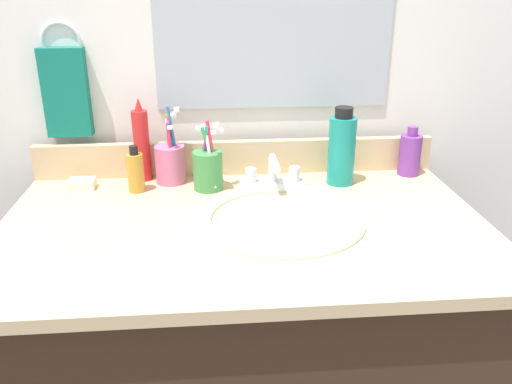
{
  "coord_description": "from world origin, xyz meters",
  "views": [
    {
      "loc": [
        -0.06,
        -1.02,
        1.35
      ],
      "look_at": [
        0.03,
        0.0,
        0.93
      ],
      "focal_mm": 36.9,
      "sensor_mm": 36.0,
      "label": 1
    }
  ],
  "objects_px": {
    "bottle_cream_purple": "(410,154)",
    "cup_pink": "(170,162)",
    "faucet": "(273,176)",
    "cup_green": "(208,168)",
    "bottle_oil_amber": "(136,172)",
    "soap_bar": "(82,184)",
    "bottle_spray_red": "(142,144)",
    "hand_towel": "(66,93)",
    "bottle_mouthwash_teal": "(342,149)"
  },
  "relations": [
    {
      "from": "bottle_spray_red",
      "to": "bottle_oil_amber",
      "type": "distance_m",
      "value": 0.09
    },
    {
      "from": "bottle_oil_amber",
      "to": "cup_pink",
      "type": "bearing_deg",
      "value": 35.14
    },
    {
      "from": "hand_towel",
      "to": "bottle_spray_red",
      "type": "bearing_deg",
      "value": -14.03
    },
    {
      "from": "bottle_cream_purple",
      "to": "cup_pink",
      "type": "relative_size",
      "value": 0.66
    },
    {
      "from": "hand_towel",
      "to": "faucet",
      "type": "bearing_deg",
      "value": -13.85
    },
    {
      "from": "cup_pink",
      "to": "soap_bar",
      "type": "xyz_separation_m",
      "value": [
        -0.22,
        -0.03,
        -0.04
      ]
    },
    {
      "from": "bottle_cream_purple",
      "to": "hand_towel",
      "type": "bearing_deg",
      "value": 175.63
    },
    {
      "from": "faucet",
      "to": "bottle_mouthwash_teal",
      "type": "xyz_separation_m",
      "value": [
        0.17,
        0.01,
        0.06
      ]
    },
    {
      "from": "hand_towel",
      "to": "bottle_mouthwash_teal",
      "type": "distance_m",
      "value": 0.7
    },
    {
      "from": "cup_pink",
      "to": "cup_green",
      "type": "height_order",
      "value": "cup_pink"
    },
    {
      "from": "bottle_spray_red",
      "to": "bottle_oil_amber",
      "type": "relative_size",
      "value": 1.84
    },
    {
      "from": "hand_towel",
      "to": "bottle_mouthwash_teal",
      "type": "bearing_deg",
      "value": -9.49
    },
    {
      "from": "bottle_mouthwash_teal",
      "to": "cup_pink",
      "type": "distance_m",
      "value": 0.43
    },
    {
      "from": "bottle_mouthwash_teal",
      "to": "bottle_cream_purple",
      "type": "height_order",
      "value": "bottle_mouthwash_teal"
    },
    {
      "from": "bottle_cream_purple",
      "to": "bottle_oil_amber",
      "type": "bearing_deg",
      "value": -175.21
    },
    {
      "from": "bottle_mouthwash_teal",
      "to": "bottle_spray_red",
      "type": "distance_m",
      "value": 0.5
    },
    {
      "from": "faucet",
      "to": "bottle_cream_purple",
      "type": "xyz_separation_m",
      "value": [
        0.37,
        0.06,
        0.03
      ]
    },
    {
      "from": "faucet",
      "to": "cup_green",
      "type": "height_order",
      "value": "cup_green"
    },
    {
      "from": "faucet",
      "to": "soap_bar",
      "type": "xyz_separation_m",
      "value": [
        -0.47,
        0.03,
        -0.02
      ]
    },
    {
      "from": "hand_towel",
      "to": "faucet",
      "type": "relative_size",
      "value": 1.38
    },
    {
      "from": "bottle_oil_amber",
      "to": "bottle_spray_red",
      "type": "bearing_deg",
      "value": 83.58
    },
    {
      "from": "bottle_cream_purple",
      "to": "faucet",
      "type": "bearing_deg",
      "value": -171.05
    },
    {
      "from": "faucet",
      "to": "hand_towel",
      "type": "bearing_deg",
      "value": 166.15
    },
    {
      "from": "bottle_mouthwash_teal",
      "to": "bottle_oil_amber",
      "type": "height_order",
      "value": "bottle_mouthwash_teal"
    },
    {
      "from": "bottle_spray_red",
      "to": "bottle_oil_amber",
      "type": "xyz_separation_m",
      "value": [
        -0.01,
        -0.08,
        -0.05
      ]
    },
    {
      "from": "bottle_cream_purple",
      "to": "cup_green",
      "type": "xyz_separation_m",
      "value": [
        -0.53,
        -0.06,
        -0.0
      ]
    },
    {
      "from": "hand_towel",
      "to": "cup_pink",
      "type": "distance_m",
      "value": 0.31
    },
    {
      "from": "cup_green",
      "to": "faucet",
      "type": "bearing_deg",
      "value": 0.09
    },
    {
      "from": "faucet",
      "to": "soap_bar",
      "type": "height_order",
      "value": "faucet"
    },
    {
      "from": "bottle_cream_purple",
      "to": "soap_bar",
      "type": "xyz_separation_m",
      "value": [
        -0.84,
        -0.03,
        -0.04
      ]
    },
    {
      "from": "faucet",
      "to": "bottle_oil_amber",
      "type": "height_order",
      "value": "bottle_oil_amber"
    },
    {
      "from": "faucet",
      "to": "soap_bar",
      "type": "distance_m",
      "value": 0.47
    },
    {
      "from": "bottle_oil_amber",
      "to": "bottle_mouthwash_teal",
      "type": "bearing_deg",
      "value": 1.38
    },
    {
      "from": "cup_pink",
      "to": "bottle_spray_red",
      "type": "bearing_deg",
      "value": 161.28
    },
    {
      "from": "faucet",
      "to": "bottle_mouthwash_teal",
      "type": "height_order",
      "value": "bottle_mouthwash_teal"
    },
    {
      "from": "faucet",
      "to": "cup_green",
      "type": "distance_m",
      "value": 0.16
    },
    {
      "from": "faucet",
      "to": "bottle_cream_purple",
      "type": "relative_size",
      "value": 1.22
    },
    {
      "from": "hand_towel",
      "to": "soap_bar",
      "type": "distance_m",
      "value": 0.23
    },
    {
      "from": "cup_pink",
      "to": "soap_bar",
      "type": "distance_m",
      "value": 0.22
    },
    {
      "from": "soap_bar",
      "to": "bottle_oil_amber",
      "type": "bearing_deg",
      "value": -11.86
    },
    {
      "from": "bottle_cream_purple",
      "to": "bottle_mouthwash_teal",
      "type": "bearing_deg",
      "value": -166.57
    },
    {
      "from": "bottle_cream_purple",
      "to": "cup_pink",
      "type": "xyz_separation_m",
      "value": [
        -0.62,
        -0.0,
        -0.0
      ]
    },
    {
      "from": "faucet",
      "to": "soap_bar",
      "type": "relative_size",
      "value": 2.5
    },
    {
      "from": "hand_towel",
      "to": "bottle_oil_amber",
      "type": "bearing_deg",
      "value": -36.17
    },
    {
      "from": "cup_pink",
      "to": "faucet",
      "type": "bearing_deg",
      "value": -12.31
    },
    {
      "from": "faucet",
      "to": "cup_green",
      "type": "relative_size",
      "value": 0.92
    },
    {
      "from": "cup_pink",
      "to": "cup_green",
      "type": "relative_size",
      "value": 1.14
    },
    {
      "from": "cup_green",
      "to": "soap_bar",
      "type": "relative_size",
      "value": 2.71
    },
    {
      "from": "bottle_spray_red",
      "to": "soap_bar",
      "type": "bearing_deg",
      "value": -160.61
    },
    {
      "from": "bottle_cream_purple",
      "to": "bottle_spray_red",
      "type": "xyz_separation_m",
      "value": [
        -0.7,
        0.02,
        0.04
      ]
    }
  ]
}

